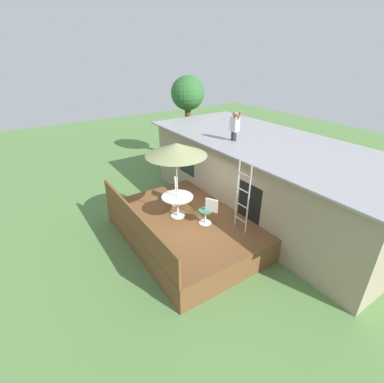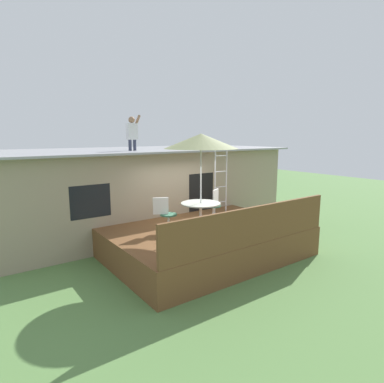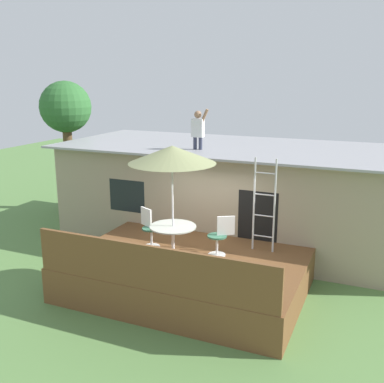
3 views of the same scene
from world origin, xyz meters
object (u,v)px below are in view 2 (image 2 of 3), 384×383
object	(u,v)px
patio_umbrella	(201,141)
person_figure	(132,131)
patio_chair_left	(166,215)
patio_table	(201,209)
step_ladder	(221,179)
patio_chair_right	(214,206)

from	to	relation	value
patio_umbrella	person_figure	bearing A→B (deg)	101.33
patio_chair_left	patio_table	bearing A→B (deg)	0.00
patio_chair_left	patio_umbrella	bearing A→B (deg)	0.00
person_figure	patio_chair_left	world-z (taller)	person_figure
patio_table	step_ladder	world-z (taller)	step_ladder
step_ladder	person_figure	xyz separation A→B (m)	(-2.30, 1.59, 1.53)
patio_umbrella	person_figure	size ratio (longest dim) A/B	2.29
patio_umbrella	person_figure	xyz separation A→B (m)	(-0.56, 2.80, 0.28)
patio_table	patio_chair_left	size ratio (longest dim) A/B	1.13
patio_umbrella	step_ladder	world-z (taller)	patio_umbrella
patio_umbrella	step_ladder	bearing A→B (deg)	34.90
patio_umbrella	step_ladder	distance (m)	2.46
step_ladder	patio_chair_right	xyz separation A→B (m)	(-0.82, -0.66, -0.64)
patio_umbrella	patio_chair_right	world-z (taller)	patio_umbrella
patio_umbrella	patio_chair_right	size ratio (longest dim) A/B	2.76
patio_chair_right	patio_umbrella	bearing A→B (deg)	0.00
patio_umbrella	patio_chair_right	bearing A→B (deg)	30.91
patio_table	patio_umbrella	bearing A→B (deg)	-14.04
patio_table	patio_chair_right	size ratio (longest dim) A/B	1.13
patio_chair_left	patio_chair_right	distance (m)	1.75
patio_table	patio_chair_left	xyz separation A→B (m)	(-0.82, 0.42, -0.13)
patio_chair_right	patio_table	bearing A→B (deg)	-0.00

